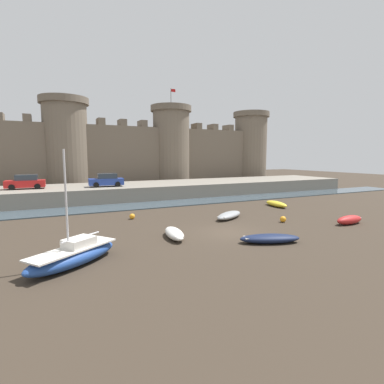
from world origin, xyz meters
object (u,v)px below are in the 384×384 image
(sailboat_midflat_right, at_px, (74,255))
(mooring_buoy_mid_mud, at_px, (132,216))
(rowboat_near_channel_left, at_px, (229,215))
(rowboat_foreground_left, at_px, (276,204))
(rowboat_foreground_right, at_px, (270,238))
(car_quay_east, at_px, (106,180))
(car_quay_centre_west, at_px, (26,182))
(rowboat_foreground_centre, at_px, (174,233))
(rowboat_midflat_centre, at_px, (349,220))
(mooring_buoy_near_channel, at_px, (283,219))

(sailboat_midflat_right, relative_size, mooring_buoy_mid_mud, 12.23)
(rowboat_near_channel_left, height_order, rowboat_foreground_left, rowboat_near_channel_left)
(rowboat_foreground_right, bearing_deg, rowboat_foreground_left, 46.85)
(car_quay_east, bearing_deg, sailboat_midflat_right, -104.28)
(rowboat_foreground_right, distance_m, car_quay_centre_west, 28.57)
(sailboat_midflat_right, bearing_deg, rowboat_foreground_centre, 20.91)
(rowboat_foreground_right, xyz_separation_m, mooring_buoy_mid_mud, (-6.05, 11.06, -0.06))
(car_quay_centre_west, bearing_deg, sailboat_midflat_right, -82.03)
(rowboat_foreground_centre, height_order, rowboat_midflat_centre, rowboat_midflat_centre)
(rowboat_near_channel_left, distance_m, mooring_buoy_near_channel, 4.60)
(rowboat_foreground_left, bearing_deg, car_quay_centre_west, 151.13)
(rowboat_foreground_right, relative_size, car_quay_centre_west, 0.98)
(rowboat_foreground_centre, distance_m, mooring_buoy_mid_mud, 7.42)
(rowboat_near_channel_left, height_order, car_quay_centre_west, car_quay_centre_west)
(rowboat_midflat_centre, height_order, car_quay_centre_west, car_quay_centre_west)
(rowboat_near_channel_left, relative_size, rowboat_foreground_right, 0.94)
(rowboat_foreground_left, relative_size, rowboat_foreground_right, 0.87)
(rowboat_foreground_left, bearing_deg, rowboat_foreground_right, -133.15)
(rowboat_foreground_centre, bearing_deg, car_quay_east, 92.96)
(rowboat_foreground_centre, bearing_deg, mooring_buoy_near_channel, 3.04)
(mooring_buoy_near_channel, bearing_deg, car_quay_centre_west, 134.80)
(mooring_buoy_near_channel, bearing_deg, car_quay_east, 120.65)
(sailboat_midflat_right, distance_m, car_quay_centre_west, 23.40)
(sailboat_midflat_right, bearing_deg, car_quay_centre_west, 97.97)
(rowboat_near_channel_left, relative_size, car_quay_east, 0.92)
(rowboat_foreground_left, distance_m, sailboat_midflat_right, 23.54)
(rowboat_near_channel_left, height_order, car_quay_east, car_quay_east)
(sailboat_midflat_right, bearing_deg, rowboat_near_channel_left, 25.08)
(mooring_buoy_near_channel, bearing_deg, rowboat_foreground_right, -139.93)
(car_quay_centre_west, bearing_deg, rowboat_near_channel_left, -45.30)
(rowboat_foreground_left, distance_m, mooring_buoy_mid_mud, 16.00)
(rowboat_foreground_centre, relative_size, rowboat_foreground_left, 0.92)
(mooring_buoy_mid_mud, relative_size, car_quay_east, 0.11)
(rowboat_foreground_centre, bearing_deg, rowboat_midflat_centre, -9.30)
(rowboat_foreground_left, relative_size, car_quay_east, 0.85)
(rowboat_midflat_centre, distance_m, mooring_buoy_mid_mud, 18.29)
(rowboat_foreground_right, xyz_separation_m, mooring_buoy_near_channel, (5.05, 4.25, -0.04))
(rowboat_foreground_centre, distance_m, rowboat_foreground_right, 6.29)
(mooring_buoy_near_channel, relative_size, mooring_buoy_mid_mud, 1.07)
(mooring_buoy_mid_mud, distance_m, car_quay_centre_west, 16.07)
(car_quay_east, bearing_deg, mooring_buoy_near_channel, -59.35)
(rowboat_foreground_right, bearing_deg, rowboat_foreground_centre, 143.82)
(rowboat_midflat_centre, height_order, mooring_buoy_near_channel, rowboat_midflat_centre)
(mooring_buoy_mid_mud, xyz_separation_m, car_quay_centre_west, (-8.81, 13.23, 2.34))
(rowboat_foreground_centre, bearing_deg, mooring_buoy_mid_mud, 97.53)
(rowboat_foreground_centre, distance_m, car_quay_centre_west, 22.90)
(rowboat_foreground_left, height_order, car_quay_centre_west, car_quay_centre_west)
(rowboat_near_channel_left, xyz_separation_m, car_quay_east, (-7.85, 15.54, 2.26))
(sailboat_midflat_right, bearing_deg, mooring_buoy_near_channel, 10.33)
(rowboat_near_channel_left, xyz_separation_m, mooring_buoy_near_channel, (3.27, -3.23, -0.06))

